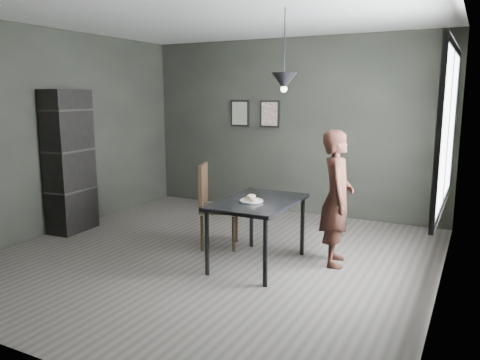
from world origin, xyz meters
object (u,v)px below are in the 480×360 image
at_px(pendant_lamp, 284,81).
at_px(shelf_unit, 69,162).
at_px(white_plate, 251,201).
at_px(wood_chair, 212,200).
at_px(woman, 337,198).
at_px(cafe_table, 258,207).

bearing_deg(pendant_lamp, shelf_unit, -178.65).
height_order(white_plate, shelf_unit, shelf_unit).
bearing_deg(white_plate, wood_chair, 149.84).
bearing_deg(wood_chair, shelf_unit, 166.35).
height_order(white_plate, woman, woman).
distance_m(white_plate, wood_chair, 0.90).
bearing_deg(cafe_table, woman, 28.91).
distance_m(cafe_table, woman, 0.89).
height_order(white_plate, pendant_lamp, pendant_lamp).
bearing_deg(cafe_table, white_plate, -103.60).
bearing_deg(wood_chair, woman, -18.47).
relative_size(wood_chair, shelf_unit, 0.53).
bearing_deg(pendant_lamp, white_plate, -142.79).
xyz_separation_m(cafe_table, woman, (0.78, 0.43, 0.10)).
distance_m(woman, pendant_lamp, 1.43).
relative_size(cafe_table, shelf_unit, 0.61).
height_order(woman, pendant_lamp, pendant_lamp).
height_order(woman, wood_chair, woman).
bearing_deg(woman, pendant_lamp, 106.50).
distance_m(white_plate, woman, 0.97).
relative_size(white_plate, pendant_lamp, 0.27).
bearing_deg(cafe_table, pendant_lamp, 21.80).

